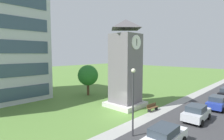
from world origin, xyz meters
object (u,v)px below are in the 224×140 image
at_px(clock_tower, 126,68).
at_px(park_bench, 152,107).
at_px(tree_by_building, 123,74).
at_px(tree_near_tower, 88,75).
at_px(parked_car_white, 165,137).
at_px(parked_car_blue, 218,102).
at_px(street_lamp, 133,95).
at_px(parked_car_silver, 196,113).

relative_size(clock_tower, park_bench, 6.26).
height_order(tree_by_building, tree_near_tower, tree_by_building).
bearing_deg(park_bench, tree_by_building, 69.70).
distance_m(tree_by_building, parked_car_white, 15.85).
xyz_separation_m(tree_near_tower, parked_car_white, (-7.10, -17.74, -2.53)).
height_order(tree_near_tower, parked_car_blue, tree_near_tower).
bearing_deg(parked_car_white, clock_tower, 54.63).
height_order(park_bench, tree_by_building, tree_by_building).
bearing_deg(parked_car_white, tree_near_tower, 68.19).
distance_m(clock_tower, parked_car_blue, 12.59).
relative_size(street_lamp, tree_near_tower, 1.14).
distance_m(clock_tower, park_bench, 6.05).
bearing_deg(parked_car_silver, parked_car_blue, -5.17).
distance_m(tree_near_tower, parked_car_white, 19.28).
bearing_deg(park_bench, parked_car_blue, -40.90).
height_order(clock_tower, tree_near_tower, clock_tower).
xyz_separation_m(clock_tower, parked_car_silver, (1.01, -8.79, -4.32)).
bearing_deg(parked_car_blue, tree_by_building, 107.34).
relative_size(street_lamp, parked_car_blue, 1.28).
height_order(parked_car_white, parked_car_blue, same).
distance_m(street_lamp, tree_near_tower, 16.50).
relative_size(park_bench, parked_car_silver, 0.44).
xyz_separation_m(tree_near_tower, parked_car_blue, (6.50, -18.14, -2.53)).
distance_m(park_bench, street_lamp, 8.18).
distance_m(street_lamp, tree_by_building, 13.48).
bearing_deg(clock_tower, tree_near_tower, 85.15).
height_order(clock_tower, parked_car_silver, clock_tower).
relative_size(park_bench, parked_car_blue, 0.40).
bearing_deg(clock_tower, parked_car_blue, -52.26).
bearing_deg(parked_car_silver, tree_by_building, 79.23).
relative_size(street_lamp, parked_car_white, 1.29).
relative_size(street_lamp, parked_car_silver, 1.41).
height_order(clock_tower, street_lamp, clock_tower).
xyz_separation_m(tree_by_building, parked_car_blue, (3.94, -12.61, -2.97)).
bearing_deg(tree_by_building, park_bench, -110.30).
relative_size(tree_near_tower, parked_car_blue, 1.13).
height_order(tree_near_tower, parked_car_white, tree_near_tower).
relative_size(tree_by_building, parked_car_silver, 1.32).
relative_size(parked_car_white, parked_car_blue, 0.99).
height_order(street_lamp, parked_car_silver, street_lamp).
height_order(street_lamp, parked_car_blue, street_lamp).
distance_m(street_lamp, parked_car_blue, 14.35).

